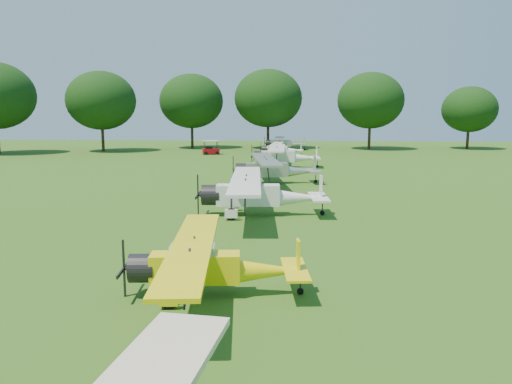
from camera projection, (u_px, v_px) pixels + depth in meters
ground at (250, 223)px, 26.43m from camera, size 160.00×160.00×0.00m
tree_belt at (321, 68)px, 25.06m from camera, size 137.36×130.27×14.52m
aircraft_2 at (209, 263)px, 15.84m from camera, size 5.95×9.46×1.86m
aircraft_3 at (258, 192)px, 28.36m from camera, size 7.50×11.95×2.35m
aircraft_4 at (273, 167)px, 41.33m from camera, size 7.35×11.64×2.28m
aircraft_5 at (283, 155)px, 53.70m from camera, size 7.46×11.85×2.34m
aircraft_6 at (280, 148)px, 67.60m from camera, size 5.86×9.33×1.84m
aircraft_7 at (284, 142)px, 79.00m from camera, size 6.70×10.66×2.10m
golf_cart at (211, 150)px, 70.37m from camera, size 2.58×1.99×1.95m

